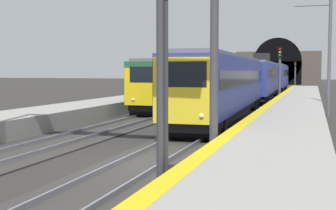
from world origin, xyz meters
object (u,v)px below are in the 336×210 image
at_px(railway_signal_mid, 280,69).
at_px(railway_signal_far, 295,72).
at_px(train_adjacent_platform, 228,78).
at_px(train_main_approaching, 261,78).
at_px(railway_signal_near, 161,60).
at_px(catenary_mast_near, 329,55).

distance_m(railway_signal_mid, railway_signal_far, 42.50).
distance_m(train_adjacent_platform, railway_signal_mid, 11.10).
bearing_deg(railway_signal_mid, train_adjacent_platform, -141.48).
bearing_deg(railway_signal_far, train_main_approaching, -2.54).
bearing_deg(railway_signal_near, railway_signal_mid, -180.00).
relative_size(railway_signal_near, catenary_mast_near, 0.71).
xyz_separation_m(train_adjacent_platform, railway_signal_far, (33.86, -6.88, 0.63)).
distance_m(train_main_approaching, railway_signal_far, 42.32).
xyz_separation_m(railway_signal_near, railway_signal_mid, (39.12, -0.00, -0.04)).
relative_size(railway_signal_mid, catenary_mast_near, 0.68).
bearing_deg(railway_signal_near, railway_signal_far, -180.00).
bearing_deg(catenary_mast_near, train_adjacent_platform, 24.24).
relative_size(train_main_approaching, railway_signal_mid, 11.45).
bearing_deg(railway_signal_near, catenary_mast_near, 169.37).
height_order(railway_signal_mid, railway_signal_far, railway_signal_mid).
distance_m(train_main_approaching, catenary_mast_near, 17.65).
bearing_deg(railway_signal_mid, railway_signal_near, 0.00).
height_order(railway_signal_near, catenary_mast_near, catenary_mast_near).
xyz_separation_m(train_main_approaching, railway_signal_mid, (-0.23, -1.87, 1.01)).
relative_size(train_main_approaching, railway_signal_near, 10.91).
bearing_deg(railway_signal_near, train_adjacent_platform, -171.81).
bearing_deg(railway_signal_near, train_main_approaching, -177.27).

